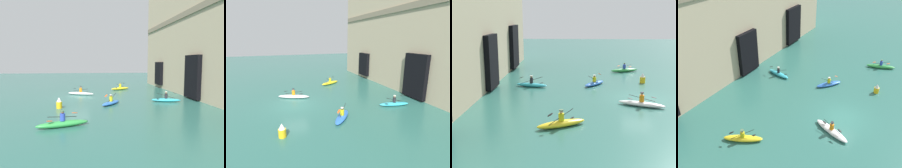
# 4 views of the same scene
# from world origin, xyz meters

# --- Properties ---
(ground_plane) EXTENTS (120.00, 120.00, 0.00)m
(ground_plane) POSITION_xyz_m (0.00, 0.00, 0.00)
(ground_plane) COLOR #2D665B
(cliff_bluff) EXTENTS (38.53, 6.40, 16.31)m
(cliff_bluff) POSITION_xyz_m (2.51, 16.15, 8.11)
(cliff_bluff) COLOR tan
(cliff_bluff) RESTS_ON ground
(kayak_blue) EXTENTS (2.83, 2.43, 1.13)m
(kayak_blue) POSITION_xyz_m (4.62, 3.41, 0.22)
(kayak_blue) COLOR blue
(kayak_blue) RESTS_ON ground
(kayak_green) EXTENTS (1.69, 3.50, 1.11)m
(kayak_green) POSITION_xyz_m (11.84, -0.59, 0.25)
(kayak_green) COLOR green
(kayak_green) RESTS_ON ground
(kayak_white) EXTENTS (2.10, 3.60, 1.12)m
(kayak_white) POSITION_xyz_m (-2.37, 0.21, 0.23)
(kayak_white) COLOR white
(kayak_white) RESTS_ON ground
(kayak_cyan) EXTENTS (1.36, 3.17, 1.11)m
(kayak_cyan) POSITION_xyz_m (3.71, 9.50, 0.23)
(kayak_cyan) COLOR #33B2C6
(kayak_cyan) RESTS_ON ground
(kayak_yellow) EXTENTS (2.14, 3.24, 1.12)m
(kayak_yellow) POSITION_xyz_m (-6.97, 6.13, 0.25)
(kayak_yellow) COLOR yellow
(kayak_yellow) RESTS_ON ground
(marker_buoy) EXTENTS (0.54, 0.54, 1.02)m
(marker_buoy) POSITION_xyz_m (5.83, -1.55, 0.47)
(marker_buoy) COLOR yellow
(marker_buoy) RESTS_ON ground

